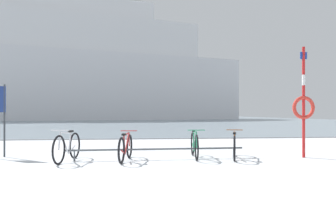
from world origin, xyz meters
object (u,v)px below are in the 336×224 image
bicycle_0 (67,147)px  ferry_ship (86,71)px  bicycle_1 (126,147)px  bicycle_2 (194,145)px  rescue_post (304,104)px  bicycle_3 (235,146)px

bicycle_0 → ferry_ship: size_ratio=0.03×
bicycle_0 → bicycle_1: 1.51m
bicycle_2 → rescue_post: (3.11, -0.21, 1.14)m
bicycle_3 → ferry_ship: 54.81m
bicycle_1 → rescue_post: bearing=1.0°
bicycle_1 → rescue_post: 5.15m
bicycle_2 → ferry_ship: 54.35m
bicycle_1 → ferry_ship: bearing=99.9°
bicycle_1 → bicycle_3: bearing=1.4°
rescue_post → ferry_ship: size_ratio=0.05×
bicycle_1 → bicycle_3: size_ratio=1.03×
rescue_post → ferry_ship: ferry_ship is taller
bicycle_2 → ferry_ship: bearing=102.0°
bicycle_0 → bicycle_3: size_ratio=1.07×
bicycle_3 → ferry_ship: (-12.18, 52.66, 9.08)m
bicycle_2 → rescue_post: 3.32m
rescue_post → bicycle_0: bearing=-179.4°
bicycle_3 → rescue_post: bearing=0.5°
bicycle_3 → bicycle_0: bearing=-179.3°
bicycle_0 → bicycle_3: (4.50, 0.06, -0.03)m
bicycle_3 → bicycle_1: bearing=-178.6°
ferry_ship → bicycle_0: bearing=-81.7°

